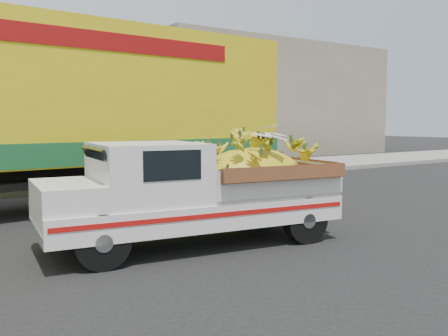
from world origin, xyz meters
TOP-DOWN VIEW (x-y plane):
  - ground at (0.00, 0.00)m, footprint 100.00×100.00m
  - curb at (0.00, 6.48)m, footprint 60.00×0.25m
  - sidewalk at (0.00, 8.58)m, footprint 60.00×4.00m
  - building_right at (14.00, 15.48)m, footprint 14.00×6.00m
  - pickup_truck at (0.45, -0.18)m, footprint 4.51×2.15m
  - semi_trailer at (-1.32, 4.03)m, footprint 12.04×3.39m

SIDE VIEW (x-z plane):
  - ground at x=0.00m, z-range 0.00..0.00m
  - sidewalk at x=0.00m, z-range 0.00..0.14m
  - curb at x=0.00m, z-range 0.00..0.15m
  - pickup_truck at x=0.45m, z-range 0.06..1.58m
  - semi_trailer at x=-1.32m, z-range 0.22..4.02m
  - building_right at x=14.00m, z-range 0.00..6.00m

